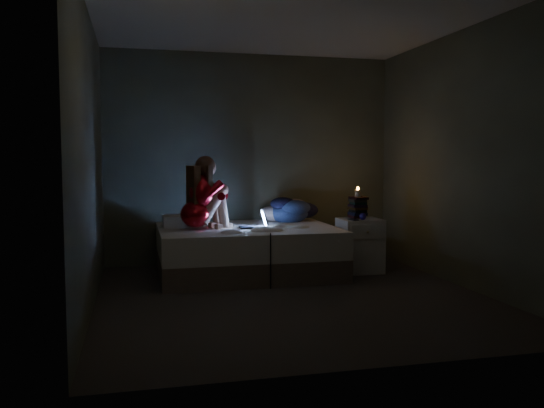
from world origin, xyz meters
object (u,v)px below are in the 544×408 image
object	(u,v)px
woman	(195,193)
laptop	(253,218)
candle	(358,194)
nightstand	(360,245)
phone	(353,220)
bed	(247,251)

from	to	relation	value
woman	laptop	world-z (taller)	woman
candle	nightstand	bearing A→B (deg)	-93.96
woman	laptop	bearing A→B (deg)	-18.61
woman	laptop	xyz separation A→B (m)	(0.63, 0.01, -0.29)
nightstand	woman	bearing A→B (deg)	179.06
phone	bed	bearing A→B (deg)	158.15
candle	phone	world-z (taller)	candle
laptop	phone	distance (m)	1.13
candle	woman	bearing A→B (deg)	-178.23
candle	laptop	bearing A→B (deg)	-177.87
nightstand	phone	size ratio (longest dim) A/B	4.39
nightstand	candle	xyz separation A→B (m)	(0.01, 0.09, 0.59)
woman	phone	world-z (taller)	woman
woman	nightstand	xyz separation A→B (m)	(1.88, -0.03, -0.63)
bed	phone	size ratio (longest dim) A/B	13.97
woman	phone	size ratio (longest dim) A/B	5.71
bed	woman	xyz separation A→B (m)	(-0.59, -0.13, 0.67)
bed	phone	world-z (taller)	phone
phone	laptop	bearing A→B (deg)	163.31
bed	laptop	size ratio (longest dim) A/B	6.44
woman	bed	bearing A→B (deg)	-7.67
bed	nightstand	bearing A→B (deg)	-7.06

